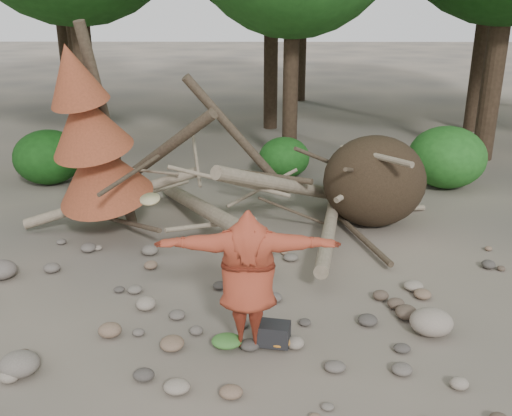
{
  "coord_description": "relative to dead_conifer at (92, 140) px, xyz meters",
  "views": [
    {
      "loc": [
        0.18,
        -7.4,
        4.69
      ],
      "look_at": [
        0.09,
        1.5,
        1.4
      ],
      "focal_mm": 40.0,
      "sensor_mm": 36.0,
      "label": 1
    }
  ],
  "objects": [
    {
      "name": "ground",
      "position": [
        3.12,
        -3.37,
        -2.11
      ],
      "size": [
        120.0,
        120.0,
        0.0
      ],
      "primitive_type": "plane",
      "color": "#514C44",
      "rests_on": "ground"
    },
    {
      "name": "deadfall_pile",
      "position": [
        5.13,
        0.87,
        -1.16
      ],
      "size": [
        8.55,
        5.24,
        3.3
      ],
      "color": "#332619",
      "rests_on": "ground"
    },
    {
      "name": "dead_conifer",
      "position": [
        0.0,
        0.0,
        0.0
      ],
      "size": [
        2.06,
        2.16,
        4.35
      ],
      "color": "#4C3F30",
      "rests_on": "ground"
    },
    {
      "name": "bush_left",
      "position": [
        -2.38,
        3.83,
        -1.39
      ],
      "size": [
        1.8,
        1.8,
        1.44
      ],
      "primitive_type": "ellipsoid",
      "color": "#154712",
      "rests_on": "ground"
    },
    {
      "name": "bush_mid",
      "position": [
        3.92,
        4.43,
        -1.55
      ],
      "size": [
        1.4,
        1.4,
        1.12
      ],
      "primitive_type": "ellipsoid",
      "color": "#1D591A",
      "rests_on": "ground"
    },
    {
      "name": "bush_right",
      "position": [
        8.12,
        3.63,
        -1.31
      ],
      "size": [
        2.0,
        2.0,
        1.6
      ],
      "primitive_type": "ellipsoid",
      "color": "#256A21",
      "rests_on": "ground"
    },
    {
      "name": "frisbee_thrower",
      "position": [
        3.11,
        -3.79,
        -1.02
      ],
      "size": [
        2.67,
        0.68,
        2.22
      ],
      "color": "#983722",
      "rests_on": "ground"
    },
    {
      "name": "backpack",
      "position": [
        3.47,
        -3.81,
        -1.95
      ],
      "size": [
        0.52,
        0.39,
        0.31
      ],
      "primitive_type": "cube",
      "rotation": [
        0.0,
        0.0,
        -0.18
      ],
      "color": "black",
      "rests_on": "ground"
    },
    {
      "name": "cloth_green",
      "position": [
        2.81,
        -3.88,
        -2.03
      ],
      "size": [
        0.44,
        0.36,
        0.16
      ],
      "primitive_type": "ellipsoid",
      "color": "#3A6F2C",
      "rests_on": "ground"
    },
    {
      "name": "cloth_orange",
      "position": [
        3.56,
        -3.85,
        -2.05
      ],
      "size": [
        0.35,
        0.28,
        0.13
      ],
      "primitive_type": "ellipsoid",
      "color": "#BC6D20",
      "rests_on": "ground"
    },
    {
      "name": "boulder_front_left",
      "position": [
        0.11,
        -4.48,
        -1.95
      ],
      "size": [
        0.53,
        0.48,
        0.32
      ],
      "primitive_type": "ellipsoid",
      "color": "#6F665D",
      "rests_on": "ground"
    },
    {
      "name": "boulder_mid_right",
      "position": [
        5.81,
        -3.44,
        -1.92
      ],
      "size": [
        0.64,
        0.57,
        0.38
      ],
      "primitive_type": "ellipsoid",
      "color": "gray",
      "rests_on": "ground"
    },
    {
      "name": "boulder_mid_left",
      "position": [
        -1.32,
        -1.74,
        -1.95
      ],
      "size": [
        0.55,
        0.5,
        0.33
      ],
      "primitive_type": "ellipsoid",
      "color": "#675D56",
      "rests_on": "ground"
    }
  ]
}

